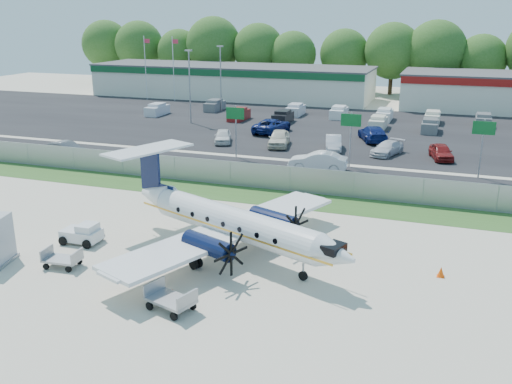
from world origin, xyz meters
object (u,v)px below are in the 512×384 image
(aircraft, at_px, (231,222))
(pushback_tug, at_px, (83,234))
(baggage_cart_near, at_px, (171,299))
(baggage_cart_far, at_px, (62,259))

(aircraft, xyz_separation_m, pushback_tug, (-9.08, -1.39, -1.39))
(baggage_cart_near, bearing_deg, aircraft, 87.98)
(baggage_cart_near, bearing_deg, pushback_tug, 147.59)
(baggage_cart_near, height_order, baggage_cart_far, baggage_cart_near)
(pushback_tug, xyz_separation_m, baggage_cart_far, (1.01, -3.31, -0.12))
(baggage_cart_far, bearing_deg, pushback_tug, 107.02)
(baggage_cart_near, relative_size, baggage_cart_far, 1.25)
(aircraft, relative_size, baggage_cart_near, 6.50)
(pushback_tug, distance_m, baggage_cart_far, 3.46)
(pushback_tug, bearing_deg, baggage_cart_near, -32.41)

